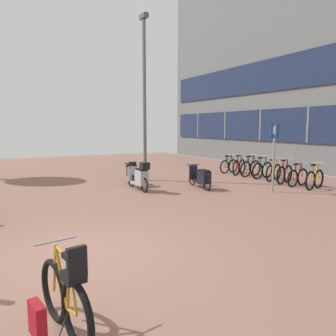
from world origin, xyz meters
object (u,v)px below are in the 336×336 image
object	(u,v)px
bicycle_foreground	(63,299)
bicycle_rack_01	(298,177)
scooter_near	(140,177)
bicycle_rack_05	(250,168)
bicycle_rack_02	(285,174)
lamp_post	(144,91)
scooter_far	(201,178)
bicycle_rack_00	(315,179)
scooter_mid	(132,173)
bicycle_rack_03	(274,172)
parking_sign	(274,150)
bicycle_rack_07	(229,166)
bicycle_rack_04	(262,170)
bicycle_rack_06	(239,167)

from	to	relation	value
bicycle_foreground	bicycle_rack_01	xyz separation A→B (m)	(9.66, 5.10, -0.07)
scooter_near	bicycle_rack_05	bearing A→B (deg)	7.27
bicycle_rack_02	lamp_post	bearing A→B (deg)	144.30
bicycle_rack_01	scooter_far	bearing A→B (deg)	159.36
bicycle_rack_00	scooter_mid	xyz separation A→B (m)	(-5.46, 4.15, 0.08)
bicycle_rack_01	lamp_post	xyz separation A→B (m)	(-4.56, 4.01, 3.35)
bicycle_rack_00	scooter_near	bearing A→B (deg)	154.64
bicycle_foreground	bicycle_rack_03	xyz separation A→B (m)	(9.83, 6.48, -0.05)
bicycle_rack_01	bicycle_rack_03	size ratio (longest dim) A/B	0.99
parking_sign	bicycle_rack_07	bearing A→B (deg)	69.05
bicycle_rack_05	bicycle_rack_07	xyz separation A→B (m)	(-0.13, 1.38, -0.03)
bicycle_rack_04	scooter_near	bearing A→B (deg)	-179.51
bicycle_rack_03	parking_sign	world-z (taller)	parking_sign
parking_sign	bicycle_rack_05	bearing A→B (deg)	59.42
bicycle_rack_07	bicycle_rack_05	bearing A→B (deg)	-84.66
bicycle_foreground	parking_sign	size ratio (longest dim) A/B	0.59
bicycle_rack_06	parking_sign	size ratio (longest dim) A/B	0.55
bicycle_rack_05	scooter_mid	world-z (taller)	bicycle_rack_05
bicycle_rack_05	scooter_near	bearing A→B (deg)	-172.73
bicycle_rack_07	bicycle_rack_02	bearing A→B (deg)	-89.48
bicycle_rack_01	parking_sign	size ratio (longest dim) A/B	0.56
bicycle_rack_04	parking_sign	world-z (taller)	parking_sign
bicycle_rack_02	bicycle_rack_05	distance (m)	2.08
bicycle_rack_01	bicycle_rack_04	world-z (taller)	bicycle_rack_04
bicycle_rack_06	bicycle_rack_07	size ratio (longest dim) A/B	1.01
bicycle_rack_01	bicycle_rack_05	xyz separation A→B (m)	(0.15, 2.77, 0.03)
bicycle_rack_07	scooter_near	xyz separation A→B (m)	(-5.69, -2.13, 0.15)
bicycle_foreground	lamp_post	world-z (taller)	lamp_post
bicycle_rack_05	scooter_far	world-z (taller)	bicycle_rack_05
bicycle_rack_03	scooter_far	distance (m)	3.70
bicycle_rack_03	bicycle_rack_07	size ratio (longest dim) A/B	1.04
bicycle_rack_00	bicycle_rack_03	xyz separation A→B (m)	(0.10, 2.08, -0.00)
bicycle_rack_02	bicycle_rack_06	distance (m)	2.77
bicycle_rack_06	parking_sign	bearing A→B (deg)	-114.94
bicycle_rack_06	scooter_far	world-z (taller)	bicycle_rack_06
bicycle_rack_06	bicycle_rack_00	bearing A→B (deg)	-90.13
bicycle_foreground	bicycle_rack_04	bearing A→B (deg)	36.02
bicycle_rack_05	scooter_near	world-z (taller)	scooter_near
bicycle_rack_01	bicycle_rack_06	world-z (taller)	bicycle_rack_06
scooter_near	lamp_post	bearing A→B (deg)	60.83
bicycle_rack_04	scooter_mid	size ratio (longest dim) A/B	0.82
bicycle_foreground	bicycle_rack_05	bearing A→B (deg)	38.72
bicycle_rack_03	bicycle_rack_06	bearing A→B (deg)	92.52
bicycle_rack_01	bicycle_rack_02	size ratio (longest dim) A/B	0.98
bicycle_rack_01	parking_sign	world-z (taller)	parking_sign
bicycle_rack_07	lamp_post	xyz separation A→B (m)	(-4.58, -0.14, 3.35)
scooter_near	scooter_mid	xyz separation A→B (m)	(0.28, 1.43, -0.05)
bicycle_foreground	parking_sign	bearing A→B (deg)	30.61
bicycle_rack_02	scooter_mid	size ratio (longest dim) A/B	0.80
bicycle_rack_02	bicycle_rack_06	xyz separation A→B (m)	(0.02, 2.77, -0.01)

